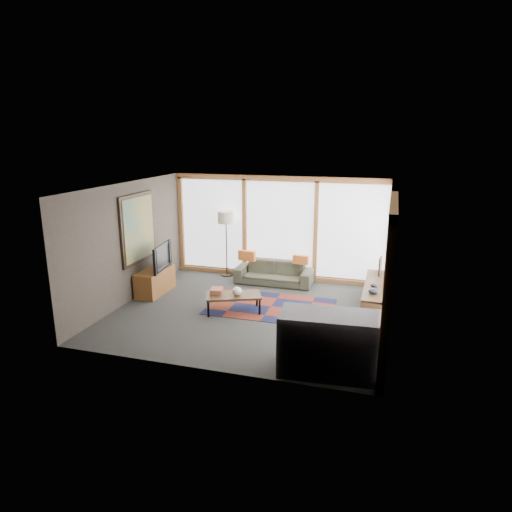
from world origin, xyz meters
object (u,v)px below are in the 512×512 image
(sofa, at_px, (274,273))
(bar_counter, at_px, (330,344))
(floor_lamp, at_px, (226,244))
(tv_console, at_px, (155,281))
(bookshelf, at_px, (373,297))
(coffee_table, at_px, (233,303))
(television, at_px, (158,257))

(sofa, relative_size, bar_counter, 1.23)
(sofa, xyz_separation_m, bar_counter, (1.91, -3.99, 0.21))
(floor_lamp, bearing_deg, tv_console, -122.53)
(bookshelf, bearing_deg, sofa, 156.79)
(sofa, bearing_deg, bookshelf, -23.41)
(sofa, relative_size, tv_console, 1.65)
(floor_lamp, bearing_deg, coffee_table, -66.65)
(tv_console, distance_m, television, 0.59)
(coffee_table, bearing_deg, television, 163.56)
(television, bearing_deg, coffee_table, -113.72)
(television, relative_size, bar_counter, 0.68)
(floor_lamp, bearing_deg, sofa, -11.83)
(bookshelf, bearing_deg, coffee_table, -160.21)
(television, bearing_deg, bar_counter, -128.03)
(coffee_table, distance_m, tv_console, 2.20)
(sofa, distance_m, bar_counter, 4.43)
(sofa, bearing_deg, bar_counter, -64.57)
(sofa, xyz_separation_m, floor_lamp, (-1.34, 0.28, 0.57))
(floor_lamp, bearing_deg, television, -120.61)
(bookshelf, bearing_deg, floor_lamp, 160.66)
(tv_console, xyz_separation_m, television, (0.10, 0.03, 0.58))
(sofa, bearing_deg, floor_lamp, 167.97)
(sofa, distance_m, bookshelf, 2.65)
(floor_lamp, xyz_separation_m, television, (-1.02, -1.73, 0.02))
(coffee_table, bearing_deg, bookshelf, 19.79)
(sofa, xyz_separation_m, tv_console, (-2.46, -1.47, 0.01))
(television, bearing_deg, floor_lamp, -37.89)
(floor_lamp, bearing_deg, bookshelf, -19.34)
(coffee_table, xyz_separation_m, bar_counter, (2.25, -1.95, 0.30))
(bookshelf, distance_m, bar_counter, 3.00)
(bar_counter, bearing_deg, coffee_table, 135.00)
(floor_lamp, distance_m, coffee_table, 2.61)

